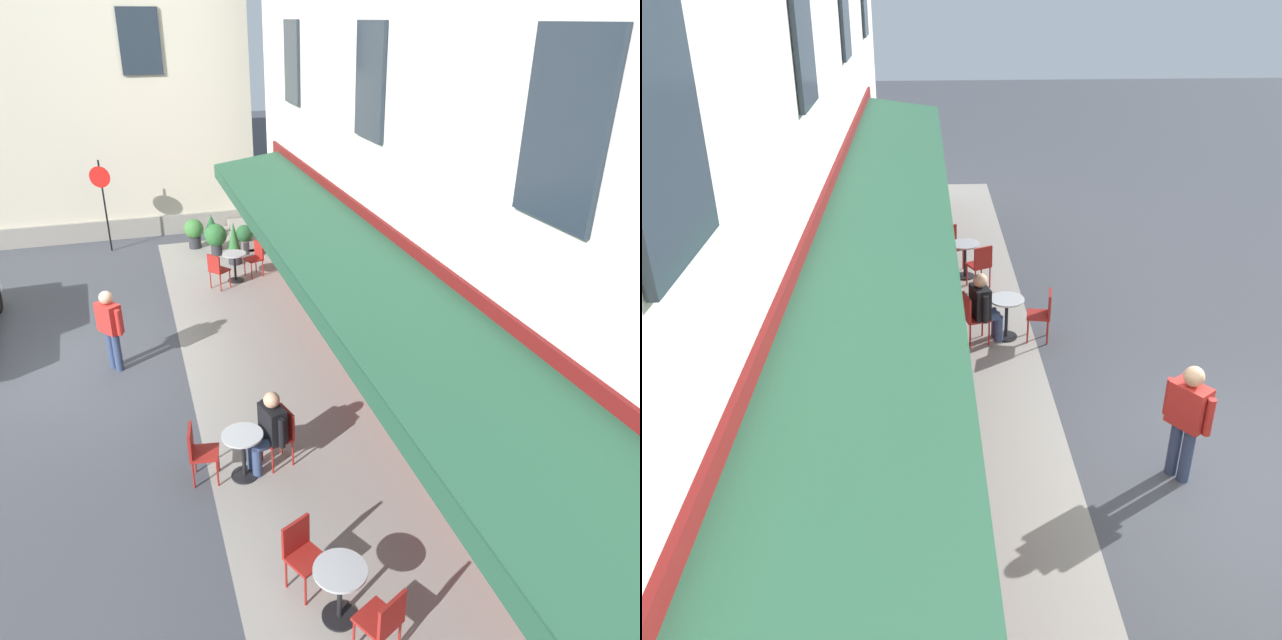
# 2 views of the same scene
# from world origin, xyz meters

# --- Properties ---
(ground_plane) EXTENTS (70.00, 70.00, 0.00)m
(ground_plane) POSITION_xyz_m (0.00, 0.00, 0.00)
(ground_plane) COLOR #42444C
(sidewalk_cafe_terrace) EXTENTS (20.50, 3.20, 0.01)m
(sidewalk_cafe_terrace) POSITION_xyz_m (-3.25, -3.40, 0.00)
(sidewalk_cafe_terrace) COLOR gray
(sidewalk_cafe_terrace) RESTS_ON ground_plane
(back_alley_steps) EXTENTS (2.40, 1.75, 0.60)m
(back_alley_steps) POSITION_xyz_m (6.60, -4.59, 0.24)
(back_alley_steps) COLOR gray
(back_alley_steps) RESTS_ON ground_plane
(cafe_table_near_entrance) EXTENTS (0.60, 0.60, 0.75)m
(cafe_table_near_entrance) POSITION_xyz_m (-3.91, -2.30, 0.49)
(cafe_table_near_entrance) COLOR black
(cafe_table_near_entrance) RESTS_ON ground_plane
(cafe_chair_red_facing_street) EXTENTS (0.46, 0.46, 0.91)m
(cafe_chair_red_facing_street) POSITION_xyz_m (-3.80, -1.68, 0.55)
(cafe_chair_red_facing_street) COLOR maroon
(cafe_chair_red_facing_street) RESTS_ON ground_plane
(cafe_chair_red_by_window) EXTENTS (0.49, 0.49, 0.91)m
(cafe_chair_red_by_window) POSITION_xyz_m (-3.74, -2.91, 0.55)
(cafe_chair_red_by_window) COLOR maroon
(cafe_chair_red_by_window) RESTS_ON ground_plane
(cafe_table_streetside) EXTENTS (0.60, 0.60, 0.75)m
(cafe_table_streetside) POSITION_xyz_m (-6.58, -2.86, 0.49)
(cafe_table_streetside) COLOR black
(cafe_table_streetside) RESTS_ON ground_plane
(cafe_chair_red_corner_right) EXTENTS (0.53, 0.53, 0.91)m
(cafe_chair_red_corner_right) POSITION_xyz_m (-6.01, -2.59, 0.55)
(cafe_chair_red_corner_right) COLOR maroon
(cafe_chair_red_corner_right) RESTS_ON ground_plane
(cafe_chair_red_back_row) EXTENTS (0.54, 0.54, 0.91)m
(cafe_chair_red_back_row) POSITION_xyz_m (-7.15, -3.14, 0.55)
(cafe_chair_red_back_row) COLOR maroon
(cafe_chair_red_back_row) RESTS_ON ground_plane
(cafe_table_far_end) EXTENTS (0.60, 0.60, 0.75)m
(cafe_table_far_end) POSITION_xyz_m (3.57, -3.52, 0.49)
(cafe_table_far_end) COLOR black
(cafe_table_far_end) RESTS_ON ground_plane
(cafe_chair_red_under_awning) EXTENTS (0.56, 0.56, 0.91)m
(cafe_chair_red_under_awning) POSITION_xyz_m (3.19, -3.01, 0.55)
(cafe_chair_red_under_awning) COLOR maroon
(cafe_chair_red_under_awning) RESTS_ON ground_plane
(cafe_chair_red_kerbside) EXTENTS (0.51, 0.51, 0.91)m
(cafe_chair_red_kerbside) POSITION_xyz_m (3.78, -4.11, 0.55)
(cafe_chair_red_kerbside) COLOR maroon
(cafe_chair_red_kerbside) RESTS_ON ground_plane
(seated_patron_in_black) EXTENTS (0.63, 0.59, 1.28)m
(seated_patron_in_black) POSITION_xyz_m (-3.80, -2.71, 0.69)
(seated_patron_in_black) COLOR navy
(seated_patron_in_black) RESTS_ON ground_plane
(walking_pedestrian_in_red) EXTENTS (0.56, 0.49, 1.62)m
(walking_pedestrian_in_red) POSITION_xyz_m (-0.11, -0.54, 0.95)
(walking_pedestrian_in_red) COLOR navy
(walking_pedestrian_in_red) RESTS_ON ground_plane
(no_parking_sign) EXTENTS (0.22, 0.56, 2.60)m
(no_parking_sign) POSITION_xyz_m (6.89, -0.48, 1.79)
(no_parking_sign) COLOR black
(no_parking_sign) RESTS_ON ground_plane
(potted_plant_entrance_right) EXTENTS (0.49, 0.49, 0.82)m
(potted_plant_entrance_right) POSITION_xyz_m (5.58, -4.16, 0.45)
(potted_plant_entrance_right) COLOR #2D2D33
(potted_plant_entrance_right) RESTS_ON ground_plane
(potted_plant_under_sign) EXTENTS (0.38, 0.38, 0.79)m
(potted_plant_under_sign) POSITION_xyz_m (6.99, -3.42, 0.39)
(potted_plant_under_sign) COLOR #2D2D33
(potted_plant_under_sign) RESTS_ON ground_plane
(potted_plant_entrance_left) EXTENTS (0.36, 0.36, 1.18)m
(potted_plant_entrance_left) POSITION_xyz_m (4.81, -3.73, 0.58)
(potted_plant_entrance_left) COLOR #2D2D33
(potted_plant_entrance_left) RESTS_ON ground_plane
(potted_plant_mid_terrace) EXTENTS (0.56, 0.56, 0.86)m
(potted_plant_mid_terrace) POSITION_xyz_m (6.45, -2.84, 0.50)
(potted_plant_mid_terrace) COLOR #2D2D33
(potted_plant_mid_terrace) RESTS_ON ground_plane
(potted_plant_by_steps) EXTENTS (0.63, 0.63, 0.90)m
(potted_plant_by_steps) POSITION_xyz_m (5.67, -3.35, 0.53)
(potted_plant_by_steps) COLOR #2D2D33
(potted_plant_by_steps) RESTS_ON ground_plane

